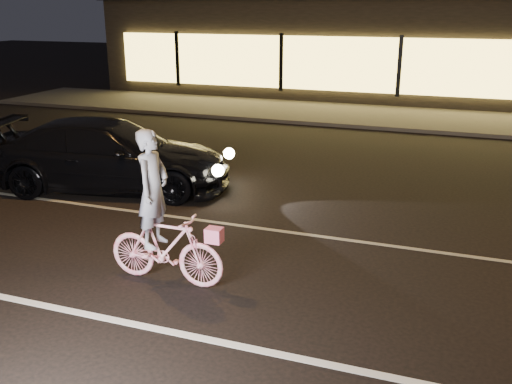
% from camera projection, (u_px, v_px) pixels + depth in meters
% --- Properties ---
extents(ground, '(90.00, 90.00, 0.00)m').
position_uv_depth(ground, '(269.00, 287.00, 7.93)').
color(ground, black).
rests_on(ground, ground).
extents(lane_stripe_near, '(60.00, 0.12, 0.01)m').
position_uv_depth(lane_stripe_near, '(227.00, 344.00, 6.59)').
color(lane_stripe_near, silver).
rests_on(lane_stripe_near, ground).
extents(lane_stripe_far, '(60.00, 0.10, 0.01)m').
position_uv_depth(lane_stripe_far, '(306.00, 234.00, 9.71)').
color(lane_stripe_far, gray).
rests_on(lane_stripe_far, ground).
extents(sidewalk, '(30.00, 4.00, 0.12)m').
position_uv_depth(sidewalk, '(390.00, 117.00, 19.52)').
color(sidewalk, '#383533').
rests_on(sidewalk, ground).
extents(storefront, '(25.40, 8.42, 4.20)m').
position_uv_depth(storefront, '(412.00, 44.00, 24.20)').
color(storefront, black).
rests_on(storefront, ground).
extents(cyclist, '(1.73, 0.60, 2.18)m').
position_uv_depth(cyclist, '(162.00, 230.00, 7.84)').
color(cyclist, '#FF3A73').
rests_on(cyclist, ground).
extents(sedan, '(5.37, 3.14, 1.46)m').
position_uv_depth(sedan, '(110.00, 155.00, 11.93)').
color(sedan, black).
rests_on(sedan, ground).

